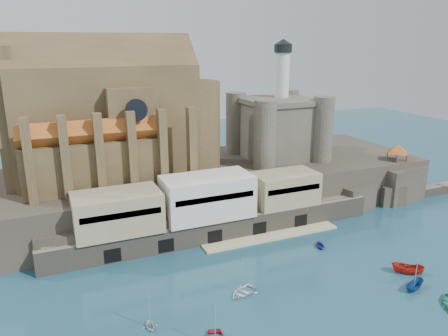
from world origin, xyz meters
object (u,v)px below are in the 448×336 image
pavilion (398,150)px  boat_2 (414,289)px  church (116,121)px  castle_keep (278,125)px

pavilion → boat_2: bearing=-129.4°
church → pavilion: (66.13, -15.85, -9.40)m
church → castle_keep: bearing=-1.1°
church → pavilion: bearing=-13.5°
castle_keep → boat_2: (-2.48, -49.61, -18.31)m
church → castle_keep: (40.21, -0.78, -3.81)m
church → castle_keep: size_ratio=1.60×
church → pavilion: size_ratio=7.34×
pavilion → boat_2: 46.49m
church → castle_keep: 40.39m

